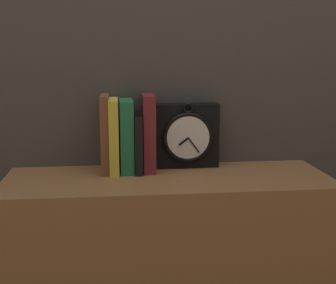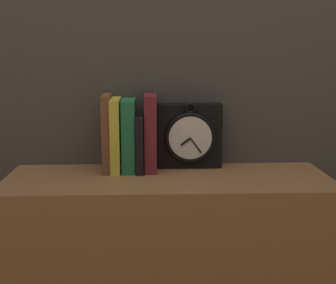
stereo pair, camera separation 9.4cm
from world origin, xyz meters
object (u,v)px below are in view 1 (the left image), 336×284
object	(u,v)px
clock	(186,136)
book_slot1_yellow	(114,136)
book_slot3_black	(138,143)
book_slot2_green	(127,136)
book_slot0_brown	(105,134)
book_slot4_maroon	(148,133)

from	to	relation	value
clock	book_slot1_yellow	world-z (taller)	book_slot1_yellow
book_slot1_yellow	book_slot3_black	bearing A→B (deg)	-0.09
book_slot1_yellow	book_slot2_green	bearing A→B (deg)	5.47
clock	book_slot0_brown	world-z (taller)	book_slot0_brown
book_slot1_yellow	book_slot2_green	world-z (taller)	book_slot1_yellow
book_slot2_green	book_slot0_brown	bearing A→B (deg)	179.44
book_slot2_green	clock	bearing A→B (deg)	9.29
book_slot3_black	book_slot0_brown	bearing A→B (deg)	177.41
book_slot1_yellow	book_slot4_maroon	bearing A→B (deg)	2.85
clock	book_slot4_maroon	world-z (taller)	book_slot4_maroon
book_slot0_brown	book_slot3_black	size ratio (longest dim) A/B	1.34
book_slot0_brown	book_slot1_yellow	xyz separation A→B (m)	(0.03, -0.00, -0.01)
book_slot0_brown	book_slot2_green	size ratio (longest dim) A/B	1.07
book_slot1_yellow	clock	bearing A→B (deg)	8.64
clock	book_slot3_black	bearing A→B (deg)	-167.39
book_slot0_brown	book_slot1_yellow	size ratio (longest dim) A/B	1.05
book_slot3_black	book_slot1_yellow	bearing A→B (deg)	179.91
book_slot2_green	book_slot3_black	world-z (taller)	book_slot2_green
book_slot4_maroon	book_slot2_green	bearing A→B (deg)	-178.69
book_slot2_green	book_slot1_yellow	bearing A→B (deg)	-174.53
book_slot2_green	book_slot4_maroon	bearing A→B (deg)	1.31
clock	book_slot1_yellow	xyz separation A→B (m)	(-0.23, -0.03, 0.01)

